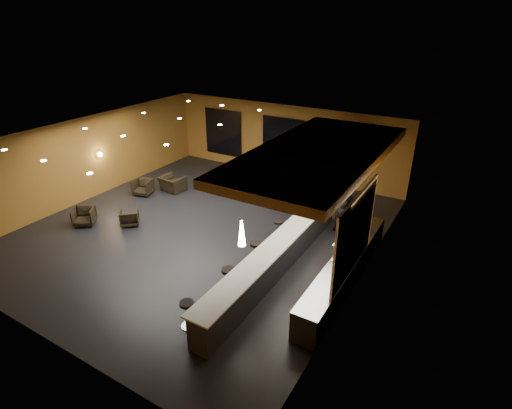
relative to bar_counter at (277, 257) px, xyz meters
The scene contains 34 objects.
floor 3.82m from the bar_counter, 164.68° to the left, with size 12.00×13.00×0.10m, color black.
ceiling 4.86m from the bar_counter, 164.68° to the left, with size 12.00×13.00×0.10m, color black.
wall_back 8.48m from the bar_counter, 115.80° to the left, with size 12.00×0.10×3.50m, color #996522.
wall_front 6.76m from the bar_counter, 123.33° to the right, with size 12.00×0.10×3.50m, color #996522.
wall_left 9.83m from the bar_counter, behind, with size 0.10×13.00×3.50m, color #996522.
wall_right 2.88m from the bar_counter, 22.62° to the left, with size 0.10×13.00×3.50m, color #996522.
wood_soffit 3.51m from the bar_counter, 80.07° to the left, with size 3.60×8.00×0.28m, color #A26A2F.
window_left 10.39m from the bar_counter, 133.86° to the left, with size 2.20×0.06×2.40m, color black.
window_center 8.37m from the bar_counter, 116.13° to the left, with size 2.20×0.06×2.40m, color black.
window_right 7.56m from the bar_counter, 94.99° to the left, with size 2.20×0.06×2.40m, color black.
tile_backsplash 2.75m from the bar_counter, ahead, with size 0.06×3.20×2.40m, color white.
bar_counter is the anchor object (origin of this frame).
bar_top 0.52m from the bar_counter, ahead, with size 0.78×8.10×0.05m, color beige.
prep_counter 2.06m from the bar_counter, 14.04° to the left, with size 0.70×6.00×0.86m, color black.
prep_top 2.10m from the bar_counter, 14.04° to the left, with size 0.72×6.00×0.03m, color silver.
wall_shelf_lower 2.44m from the bar_counter, ahead, with size 0.30×1.50×0.03m, color silver.
wall_shelf_upper 2.67m from the bar_counter, ahead, with size 0.30×1.50×0.03m, color silver.
column 4.77m from the bar_counter, 90.00° to the left, with size 0.60×0.60×3.50m, color #915520.
wall_sconce 9.73m from the bar_counter, behind, with size 0.22×0.22×0.22m, color #FFE5B2.
pendant_0 2.72m from the bar_counter, 90.00° to the right, with size 0.20×0.20×0.70m, color white.
pendant_1 1.92m from the bar_counter, 90.00° to the left, with size 0.20×0.20×0.70m, color white.
pendant_2 3.52m from the bar_counter, 90.00° to the left, with size 0.20×0.20×0.70m, color white.
staff_a 3.11m from the bar_counter, 71.36° to the left, with size 0.55×0.36×1.50m, color black.
staff_b 3.66m from the bar_counter, 74.29° to the left, with size 0.88×0.69×1.82m, color black.
staff_c 3.73m from the bar_counter, 64.93° to the left, with size 0.84×0.55×1.72m, color black.
armchair_a 7.85m from the bar_counter, behind, with size 0.74×0.77×0.70m, color black.
armchair_b 6.30m from the bar_counter, behind, with size 0.67×0.69×0.63m, color black.
armchair_c 8.22m from the bar_counter, 164.51° to the left, with size 0.74×0.77×0.70m, color black.
armchair_d 7.76m from the bar_counter, 155.68° to the left, with size 1.05×0.91×0.68m, color black.
bar_stool_0 3.44m from the bar_counter, 103.61° to the right, with size 0.39×0.39×0.78m.
bar_stool_1 1.81m from the bar_counter, 111.79° to the right, with size 0.42×0.42×0.83m.
bar_stool_2 0.75m from the bar_counter, behind, with size 0.41×0.41×0.81m.
bar_stool_3 2.02m from the bar_counter, 116.43° to the left, with size 0.36×0.36×0.71m.
bar_stool_4 3.40m from the bar_counter, 102.84° to the left, with size 0.42×0.42×0.82m.
Camera 1 is at (8.39, -10.31, 7.31)m, focal length 28.00 mm.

